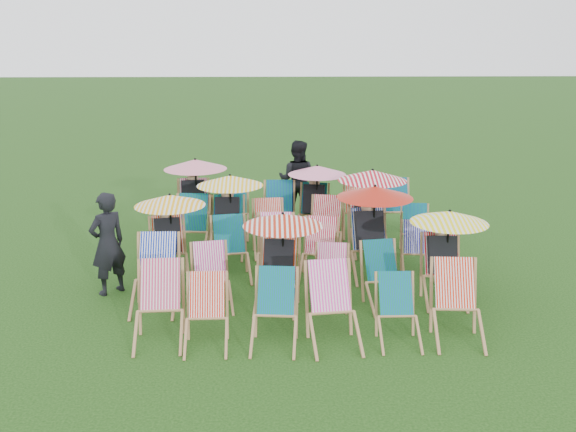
{
  "coord_description": "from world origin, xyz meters",
  "views": [
    {
      "loc": [
        -0.49,
        -9.67,
        3.78
      ],
      "look_at": [
        -0.18,
        0.44,
        0.9
      ],
      "focal_mm": 40.0,
      "sensor_mm": 36.0,
      "label": 1
    }
  ],
  "objects_px": {
    "deckchair_5": "(458,304)",
    "deckchair_0": "(159,306)",
    "deckchair_29": "(397,208)",
    "person_left": "(108,244)",
    "person_rear": "(297,180)"
  },
  "relations": [
    {
      "from": "deckchair_0",
      "to": "person_rear",
      "type": "xyz_separation_m",
      "value": [
        1.99,
        5.61,
        0.35
      ]
    },
    {
      "from": "deckchair_0",
      "to": "deckchair_29",
      "type": "bearing_deg",
      "value": 46.39
    },
    {
      "from": "deckchair_5",
      "to": "deckchair_0",
      "type": "bearing_deg",
      "value": -176.89
    },
    {
      "from": "deckchair_0",
      "to": "deckchair_29",
      "type": "xyz_separation_m",
      "value": [
        3.9,
        4.5,
        0.02
      ]
    },
    {
      "from": "person_left",
      "to": "person_rear",
      "type": "height_order",
      "value": "person_rear"
    },
    {
      "from": "deckchair_5",
      "to": "person_rear",
      "type": "xyz_separation_m",
      "value": [
        -1.79,
        5.68,
        0.35
      ]
    },
    {
      "from": "deckchair_5",
      "to": "person_rear",
      "type": "distance_m",
      "value": 5.97
    },
    {
      "from": "deckchair_5",
      "to": "deckchair_29",
      "type": "height_order",
      "value": "deckchair_29"
    },
    {
      "from": "deckchair_29",
      "to": "person_rear",
      "type": "height_order",
      "value": "person_rear"
    },
    {
      "from": "deckchair_29",
      "to": "person_left",
      "type": "distance_m",
      "value": 5.7
    },
    {
      "from": "deckchair_29",
      "to": "person_left",
      "type": "xyz_separation_m",
      "value": [
        -4.9,
        -2.89,
        0.28
      ]
    },
    {
      "from": "person_left",
      "to": "person_rear",
      "type": "bearing_deg",
      "value": -170.5
    },
    {
      "from": "deckchair_5",
      "to": "person_left",
      "type": "height_order",
      "value": "person_left"
    },
    {
      "from": "deckchair_5",
      "to": "person_rear",
      "type": "height_order",
      "value": "person_rear"
    },
    {
      "from": "deckchair_29",
      "to": "person_left",
      "type": "height_order",
      "value": "person_left"
    }
  ]
}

